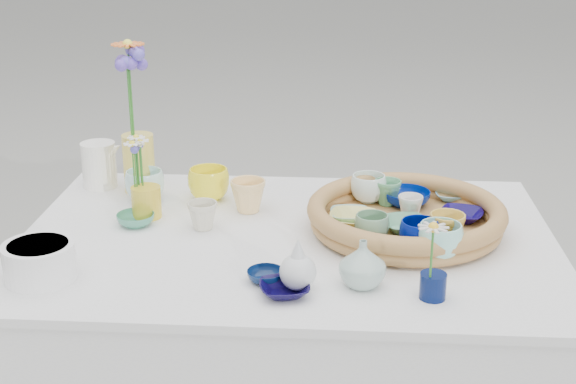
{
  "coord_description": "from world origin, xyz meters",
  "views": [
    {
      "loc": [
        0.12,
        -1.74,
        1.52
      ],
      "look_at": [
        0.0,
        0.02,
        0.87
      ],
      "focal_mm": 50.0,
      "sensor_mm": 36.0,
      "label": 1
    }
  ],
  "objects": [
    {
      "name": "gerbera",
      "position": [
        -0.43,
        0.29,
        1.04
      ],
      "size": [
        0.13,
        0.13,
        0.26
      ],
      "primitive_type": null,
      "rotation": [
        0.0,
        0.0,
        0.4
      ],
      "color": "orange",
      "rests_on": "tall_vase_yellow"
    },
    {
      "name": "tray_ceramic_2",
      "position": [
        0.36,
        -0.06,
        0.82
      ],
      "size": [
        0.11,
        0.11,
        0.07
      ],
      "primitive_type": "imported",
      "rotation": [
        0.0,
        0.0,
        0.43
      ],
      "color": "gold",
      "rests_on": "wicker_tray"
    },
    {
      "name": "daisy_cup",
      "position": [
        -0.36,
        0.1,
        0.8
      ],
      "size": [
        0.09,
        0.09,
        0.08
      ],
      "primitive_type": "cylinder",
      "rotation": [
        0.0,
        0.0,
        0.18
      ],
      "color": "gold",
      "rests_on": "display_table"
    },
    {
      "name": "tray_ceramic_11",
      "position": [
        0.34,
        -0.13,
        0.82
      ],
      "size": [
        0.12,
        0.12,
        0.08
      ],
      "primitive_type": "imported",
      "rotation": [
        0.0,
        0.0,
        0.21
      ],
      "color": "#98E6D6",
      "rests_on": "wicker_tray"
    },
    {
      "name": "loose_ceramic_3",
      "position": [
        -0.21,
        0.03,
        0.8
      ],
      "size": [
        0.09,
        0.09,
        0.07
      ],
      "primitive_type": "imported",
      "rotation": [
        0.0,
        0.0,
        -0.26
      ],
      "color": "beige",
      "rests_on": "display_table"
    },
    {
      "name": "tray_ceramic_1",
      "position": [
        0.42,
        0.09,
        0.8
      ],
      "size": [
        0.12,
        0.12,
        0.02
      ],
      "primitive_type": "imported",
      "rotation": [
        0.0,
        0.0,
        -0.26
      ],
      "color": "#090143",
      "rests_on": "wicker_tray"
    },
    {
      "name": "tall_vase_yellow",
      "position": [
        -0.42,
        0.29,
        0.84
      ],
      "size": [
        0.1,
        0.1,
        0.16
      ],
      "primitive_type": "cylinder",
      "rotation": [
        0.0,
        0.0,
        -0.24
      ],
      "color": "#E5CB4F",
      "rests_on": "display_table"
    },
    {
      "name": "fluted_bowl",
      "position": [
        -0.5,
        -0.26,
        0.8
      ],
      "size": [
        0.19,
        0.19,
        0.08
      ],
      "primitive_type": null,
      "rotation": [
        0.0,
        0.0,
        0.34
      ],
      "color": "white",
      "rests_on": "display_table"
    },
    {
      "name": "daisy_posy",
      "position": [
        -0.37,
        0.11,
        0.91
      ],
      "size": [
        0.08,
        0.08,
        0.13
      ],
      "primitive_type": null,
      "rotation": [
        0.0,
        0.0,
        -0.13
      ],
      "color": "white",
      "rests_on": "daisy_cup"
    },
    {
      "name": "bud_vase_cobalt",
      "position": [
        0.31,
        -0.29,
        0.79
      ],
      "size": [
        0.07,
        0.07,
        0.05
      ],
      "primitive_type": "cylinder",
      "rotation": [
        0.0,
        0.0,
        -0.38
      ],
      "color": "#051140",
      "rests_on": "display_table"
    },
    {
      "name": "white_pitcher",
      "position": [
        -0.54,
        0.32,
        0.83
      ],
      "size": [
        0.16,
        0.14,
        0.13
      ],
      "primitive_type": null,
      "rotation": [
        0.0,
        0.0,
        0.42
      ],
      "color": "white",
      "rests_on": "display_table"
    },
    {
      "name": "loose_ceramic_6",
      "position": [
        0.01,
        -0.3,
        0.78
      ],
      "size": [
        0.12,
        0.12,
        0.02
      ],
      "primitive_type": "imported",
      "rotation": [
        0.0,
        0.0,
        0.22
      ],
      "color": "black",
      "rests_on": "display_table"
    },
    {
      "name": "tray_ceramic_0",
      "position": [
        0.29,
        0.18,
        0.8
      ],
      "size": [
        0.15,
        0.15,
        0.04
      ],
      "primitive_type": "imported",
      "rotation": [
        0.0,
        0.0,
        0.3
      ],
      "color": "navy",
      "rests_on": "wicker_tray"
    },
    {
      "name": "bud_vase_seafoam",
      "position": [
        0.17,
        -0.25,
        0.82
      ],
      "size": [
        0.12,
        0.12,
        0.1
      ],
      "primitive_type": "imported",
      "rotation": [
        0.0,
        0.0,
        -0.26
      ],
      "color": "#99B4A9",
      "rests_on": "display_table"
    },
    {
      "name": "tray_ceramic_5",
      "position": [
        0.15,
        0.07,
        0.79
      ],
      "size": [
        0.1,
        0.1,
        0.02
      ],
      "primitive_type": "imported",
      "rotation": [
        0.0,
        0.0,
        0.07
      ],
      "color": "#86B4A5",
      "rests_on": "wicker_tray"
    },
    {
      "name": "tray_ceramic_12",
      "position": [
        0.24,
        0.18,
        0.82
      ],
      "size": [
        0.09,
        0.09,
        0.06
      ],
      "primitive_type": "imported",
      "rotation": [
        0.0,
        0.0,
        -0.41
      ],
      "color": "#58A26E",
      "rests_on": "wicker_tray"
    },
    {
      "name": "loose_ceramic_0",
      "position": [
        -0.22,
        0.23,
        0.81
      ],
      "size": [
        0.14,
        0.14,
        0.09
      ],
      "primitive_type": "imported",
      "rotation": [
        0.0,
        0.0,
        0.29
      ],
      "color": "yellow",
      "rests_on": "display_table"
    },
    {
      "name": "loose_ceramic_4",
      "position": [
        -0.03,
        -0.24,
        0.78
      ],
      "size": [
        0.1,
        0.1,
        0.02
      ],
      "primitive_type": "imported",
      "rotation": [
        0.0,
        0.0,
        -0.32
      ],
      "color": "#081C47",
      "rests_on": "display_table"
    },
    {
      "name": "tray_ceramic_8",
      "position": [
        0.41,
        0.23,
        0.79
      ],
      "size": [
        0.09,
        0.09,
        0.02
      ],
      "primitive_type": "imported",
      "rotation": [
        0.0,
        0.0,
        -0.07
      ],
      "color": "#6FB5DA",
      "rests_on": "wicker_tray"
    },
    {
      "name": "bud_vase_paleblue",
      "position": [
        0.04,
        -0.27,
        0.82
      ],
      "size": [
        0.1,
        0.1,
        0.12
      ],
      "primitive_type": null,
      "rotation": [
        0.0,
        0.0,
        0.3
      ],
      "color": "silver",
      "rests_on": "display_table"
    },
    {
      "name": "single_daisy",
      "position": [
        0.3,
        -0.3,
        0.87
      ],
      "size": [
        0.08,
        0.08,
        0.13
      ],
      "primitive_type": null,
      "rotation": [
        0.0,
        0.0,
        0.25
      ],
      "color": "silver",
      "rests_on": "bud_vase_cobalt"
    },
    {
      "name": "hydrangea",
      "position": [
        -0.43,
        0.28,
        1.03
      ],
      "size": [
        0.11,
        0.11,
        0.28
      ],
      "primitive_type": null,
      "rotation": [
        0.0,
        0.0,
        0.4
      ],
      "color": "#6045C0",
      "rests_on": "tall_vase_yellow"
    },
    {
      "name": "tray_ceramic_9",
      "position": [
        0.3,
        -0.1,
        0.82
      ],
      "size": [
        0.11,
        0.11,
        0.07
      ],
      "primitive_type": "imported",
      "rotation": [
        0.0,
        0.0,
        -0.22
      ],
      "color": "#000E73",
      "rests_on": "wicker_tray"
    },
    {
      "name": "tray_ceramic_4",
      "position": [
        0.2,
        -0.05,
        0.81
      ],
      "size": [
        0.09,
        0.09,
        0.06
      ],
      "primitive_type": "imported",
      "rotation": [
        0.0,
        0.0,
        -0.14
      ],
      "color": "gray",
      "rests_on": "wicker_tray"
    },
    {
      "name": "tray_ceramic_7",
      "position": [
        0.29,
        0.09,
        0.81
      ],
      "size": [
        0.07,
        0.07,
        0.06
      ],
      "primitive_type": "imported",
      "rotation": [
        0.0,
        0.0,
        -0.17
      ],
      "color": "silver",
      "rests_on": "wicker_tray"
    },
    {
      "name": "wicker_tray",
      "position": [
        0.28,
        0.05,
        0.8
      ],
      "size": [
        0.47,
        0.47,
        0.08
      ],
      "primitive_type": null,
      "color": "olive",
      "rests_on": "display_table"
    },
    {
      "name": "loose_ceramic_5",
      "position": [
        -0.39,
        0.22,
        0.81
      ],
      "size": [
        0.14,
        0.14,
        0.08
      ],
      "primitive_type": "imported",
      "rotation": [
        0.0,
        0.0,
        0.42
      ],
      "color": "silver",
      "rests_on": "display_table"
    },
    {
      "name": "tray_ceramic_3",
      "position": [
        0.28,
        0.01,
        0.8
      ],
      "size": [
        0.13,
        0.13,
        0.03
      ],
      "primitive_type": "imported",
      "rotation": [
        0.0,
        0.0,
        0.27
      ],
      "color": "#589973",
      "rests_on": "wicker_tray"
    },
    {
      "name": "loose_ceramic_2",
      "position": [
        -0.37,
        0.05,
        0.78
      ],
      "size": [
        0.1,
        0.1,
        0.03
      ],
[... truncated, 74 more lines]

